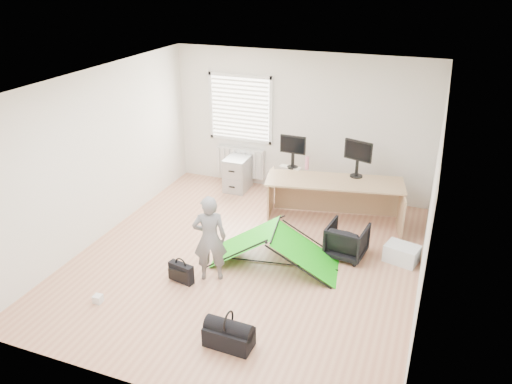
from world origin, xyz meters
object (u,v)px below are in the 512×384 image
(monitor_left, at_px, (293,156))
(person, at_px, (210,238))
(monitor_right, at_px, (357,164))
(office_chair, at_px, (347,240))
(duffel_bag, at_px, (229,337))
(laptop_bag, at_px, (181,273))
(kite, at_px, (275,247))
(storage_crate, at_px, (402,254))
(desk, at_px, (333,202))
(filing_cabinet, at_px, (238,174))
(thermos, at_px, (307,163))

(monitor_left, xyz_separation_m, person, (-0.40, -2.60, -0.36))
(monitor_right, bearing_deg, monitor_left, -162.56)
(office_chair, xyz_separation_m, duffel_bag, (-0.89, -2.47, -0.14))
(laptop_bag, height_order, duffel_bag, laptop_bag)
(office_chair, bearing_deg, kite, 40.21)
(storage_crate, bearing_deg, monitor_right, 128.97)
(storage_crate, bearing_deg, monitor_left, 150.43)
(desk, xyz_separation_m, filing_cabinet, (-2.07, 0.71, -0.06))
(monitor_left, relative_size, storage_crate, 0.96)
(monitor_right, bearing_deg, kite, -94.91)
(desk, distance_m, duffel_bag, 3.51)
(desk, height_order, duffel_bag, desk)
(thermos, distance_m, person, 2.71)
(monitor_right, relative_size, thermos, 2.11)
(laptop_bag, bearing_deg, storage_crate, 41.79)
(thermos, distance_m, kite, 2.05)
(desk, bearing_deg, monitor_right, 34.48)
(thermos, height_order, duffel_bag, thermos)
(monitor_right, bearing_deg, filing_cabinet, -171.93)
(thermos, relative_size, duffel_bag, 0.41)
(person, relative_size, laptop_bag, 3.40)
(filing_cabinet, xyz_separation_m, monitor_left, (1.23, -0.40, 0.67))
(person, relative_size, kite, 0.68)
(office_chair, distance_m, duffel_bag, 2.63)
(desk, xyz_separation_m, duffel_bag, (-0.44, -3.47, -0.27))
(kite, bearing_deg, desk, 63.96)
(person, bearing_deg, desk, -142.95)
(monitor_right, xyz_separation_m, laptop_bag, (-1.89, -2.82, -0.88))
(monitor_left, bearing_deg, monitor_right, 1.77)
(monitor_left, distance_m, office_chair, 1.98)
(duffel_bag, bearing_deg, filing_cabinet, 113.34)
(desk, bearing_deg, storage_crate, -46.05)
(thermos, xyz_separation_m, storage_crate, (1.84, -1.21, -0.77))
(office_chair, relative_size, laptop_bag, 1.54)
(monitor_left, bearing_deg, person, -96.80)
(storage_crate, bearing_deg, duffel_bag, -123.24)
(monitor_right, height_order, office_chair, monitor_right)
(thermos, xyz_separation_m, person, (-0.66, -2.61, -0.26))
(filing_cabinet, distance_m, monitor_left, 1.46)
(desk, xyz_separation_m, person, (-1.24, -2.28, 0.25))
(desk, distance_m, filing_cabinet, 2.19)
(storage_crate, xyz_separation_m, duffel_bag, (-1.70, -2.60, -0.01))
(desk, height_order, storage_crate, desk)
(thermos, relative_size, storage_crate, 0.49)
(desk, height_order, filing_cabinet, desk)
(office_chair, xyz_separation_m, storage_crate, (0.82, 0.13, -0.13))
(kite, bearing_deg, monitor_left, 90.93)
(office_chair, bearing_deg, monitor_right, -76.70)
(storage_crate, height_order, duffel_bag, storage_crate)
(kite, distance_m, storage_crate, 1.92)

